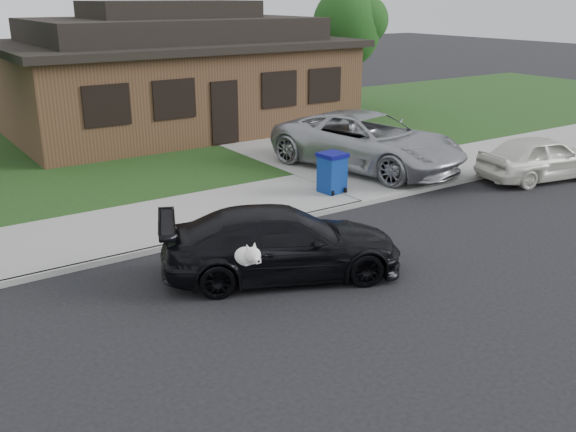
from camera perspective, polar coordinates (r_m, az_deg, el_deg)
ground at (r=11.34m, az=3.51°, el=-6.95°), size 120.00×120.00×0.00m
sidewalk at (r=15.28m, az=-7.92°, el=0.13°), size 60.00×3.00×0.12m
curb at (r=14.03m, az=-5.19°, el=-1.51°), size 60.00×0.12×0.12m
lawn at (r=22.50m, az=-17.08°, el=5.62°), size 60.00×13.00×0.13m
driveway at (r=22.36m, az=0.19°, el=6.39°), size 4.50×13.00×0.14m
sedan at (r=11.81m, az=-0.55°, el=-2.40°), size 4.79×3.41×1.29m
minivan at (r=18.91m, az=7.10°, el=6.62°), size 4.01×6.28×1.61m
white_compact at (r=19.47m, az=21.62°, el=4.86°), size 3.98×2.20×1.28m
recycling_bin at (r=16.59m, az=3.95°, el=3.90°), size 0.67×0.70×1.04m
house at (r=25.39m, az=-10.16°, el=12.35°), size 12.60×8.60×4.65m
tree_1 at (r=29.05m, az=5.57°, el=16.48°), size 3.15×3.00×5.25m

